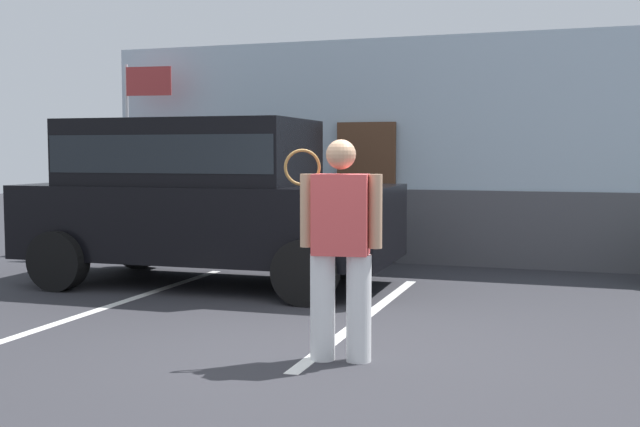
% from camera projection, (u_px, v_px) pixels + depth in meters
% --- Properties ---
extents(ground_plane, '(40.00, 40.00, 0.00)m').
position_uv_depth(ground_plane, '(313.00, 351.00, 6.45)').
color(ground_plane, '#2D2D33').
extents(parking_stripe_0, '(0.12, 4.40, 0.01)m').
position_uv_depth(parking_stripe_0, '(130.00, 299.00, 8.72)').
color(parking_stripe_0, silver).
rests_on(parking_stripe_0, ground_plane).
extents(parking_stripe_1, '(0.12, 4.40, 0.01)m').
position_uv_depth(parking_stripe_1, '(367.00, 315.00, 7.85)').
color(parking_stripe_1, silver).
rests_on(parking_stripe_1, ground_plane).
extents(house_frontage, '(10.40, 0.40, 3.34)m').
position_uv_depth(house_frontage, '(432.00, 158.00, 11.53)').
color(house_frontage, silver).
rests_on(house_frontage, ground_plane).
extents(parked_suv, '(4.65, 2.26, 2.05)m').
position_uv_depth(parked_suv, '(202.00, 193.00, 9.69)').
color(parked_suv, black).
rests_on(parked_suv, ground_plane).
extents(tennis_player_man, '(0.78, 0.33, 1.75)m').
position_uv_depth(tennis_player_man, '(340.00, 246.00, 6.10)').
color(tennis_player_man, white).
rests_on(tennis_player_man, ground_plane).
extents(flag_pole, '(0.80, 0.11, 3.04)m').
position_uv_depth(flag_pole, '(138.00, 124.00, 12.32)').
color(flag_pole, silver).
rests_on(flag_pole, ground_plane).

